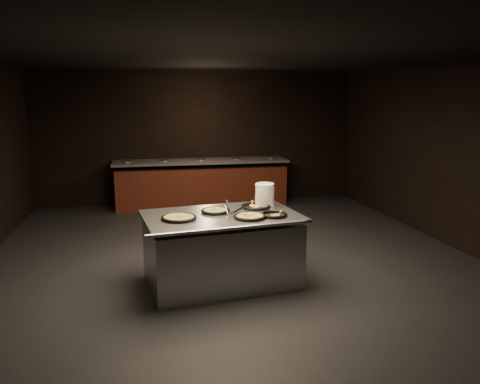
{
  "coord_description": "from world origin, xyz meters",
  "views": [
    {
      "loc": [
        -1.18,
        -6.32,
        2.28
      ],
      "look_at": [
        0.18,
        0.3,
        0.94
      ],
      "focal_mm": 35.0,
      "sensor_mm": 36.0,
      "label": 1
    }
  ],
  "objects": [
    {
      "name": "pan_veggie_whole",
      "position": [
        -0.82,
        -0.96,
        0.91
      ],
      "size": [
        0.42,
        0.42,
        0.04
      ],
      "rotation": [
        0.0,
        0.0,
        0.17
      ],
      "color": "black",
      "rests_on": "serving_counter"
    },
    {
      "name": "pan_cheese_whole",
      "position": [
        -0.35,
        -0.71,
        0.91
      ],
      "size": [
        0.36,
        0.36,
        0.04
      ],
      "rotation": [
        0.0,
        0.0,
        0.12
      ],
      "color": "black",
      "rests_on": "serving_counter"
    },
    {
      "name": "salad_bar",
      "position": [
        0.0,
        3.56,
        0.44
      ],
      "size": [
        3.7,
        0.83,
        1.18
      ],
      "color": "#602716",
      "rests_on": "ground"
    },
    {
      "name": "server_right",
      "position": [
        -0.06,
        -1.04,
        0.97
      ],
      "size": [
        0.28,
        0.26,
        0.17
      ],
      "rotation": [
        0.0,
        0.0,
        -0.7
      ],
      "color": "silver",
      "rests_on": "serving_counter"
    },
    {
      "name": "serving_counter",
      "position": [
        -0.29,
        -0.83,
        0.43
      ],
      "size": [
        2.01,
        1.43,
        0.9
      ],
      "rotation": [
        0.0,
        0.0,
        0.13
      ],
      "color": "silver",
      "rests_on": "ground"
    },
    {
      "name": "pan_cheese_slices_a",
      "position": [
        0.21,
        -0.57,
        0.91
      ],
      "size": [
        0.38,
        0.38,
        0.04
      ],
      "rotation": [
        0.0,
        0.0,
        0.98
      ],
      "color": "black",
      "rests_on": "serving_counter"
    },
    {
      "name": "room",
      "position": [
        0.0,
        0.0,
        1.45
      ],
      "size": [
        7.02,
        8.02,
        2.92
      ],
      "color": "black",
      "rests_on": "ground"
    },
    {
      "name": "server_left",
      "position": [
        -0.22,
        -0.86,
        0.98
      ],
      "size": [
        0.12,
        0.35,
        0.17
      ],
      "rotation": [
        0.0,
        0.0,
        1.78
      ],
      "color": "silver",
      "rests_on": "serving_counter"
    },
    {
      "name": "pan_veggie_slices",
      "position": [
        0.32,
        -1.03,
        0.91
      ],
      "size": [
        0.32,
        0.32,
        0.04
      ],
      "rotation": [
        0.0,
        0.0,
        -0.87
      ],
      "color": "black",
      "rests_on": "serving_counter"
    },
    {
      "name": "pan_cheese_slices_b",
      "position": [
        0.01,
        -1.07,
        0.91
      ],
      "size": [
        0.39,
        0.39,
        0.04
      ],
      "rotation": [
        0.0,
        0.0,
        2.25
      ],
      "color": "black",
      "rests_on": "serving_counter"
    },
    {
      "name": "plate_stack",
      "position": [
        0.35,
        -0.48,
        1.04
      ],
      "size": [
        0.25,
        0.25,
        0.3
      ],
      "primitive_type": "cylinder",
      "color": "white",
      "rests_on": "serving_counter"
    }
  ]
}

